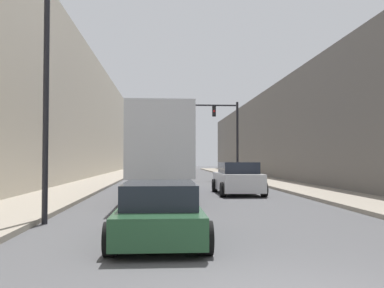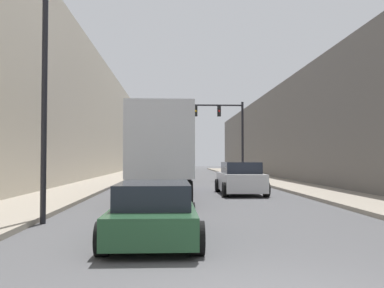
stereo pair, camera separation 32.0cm
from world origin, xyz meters
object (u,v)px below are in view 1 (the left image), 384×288
object	(u,v)px
street_lamp	(47,50)
suv_car	(238,179)
semi_truck	(161,151)
traffic_signal_gantry	(221,126)
sedan_car	(159,211)

from	to	relation	value
street_lamp	suv_car	bearing A→B (deg)	53.71
suv_car	semi_truck	bearing A→B (deg)	-165.02
traffic_signal_gantry	street_lamp	size ratio (longest dim) A/B	0.87
suv_car	street_lamp	xyz separation A→B (m)	(-7.06, -9.61, 4.07)
suv_car	traffic_signal_gantry	world-z (taller)	traffic_signal_gantry
suv_car	street_lamp	size ratio (longest dim) A/B	0.60
semi_truck	suv_car	xyz separation A→B (m)	(3.92, 1.05, -1.39)
traffic_signal_gantry	street_lamp	bearing A→B (deg)	-108.71
semi_truck	sedan_car	distance (m)	11.05
traffic_signal_gantry	semi_truck	bearing A→B (deg)	-107.90
sedan_car	suv_car	bearing A→B (deg)	72.09
sedan_car	traffic_signal_gantry	bearing A→B (deg)	79.29
semi_truck	traffic_signal_gantry	bearing A→B (deg)	72.10
semi_truck	traffic_signal_gantry	distance (m)	16.72
sedan_car	street_lamp	world-z (taller)	street_lamp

